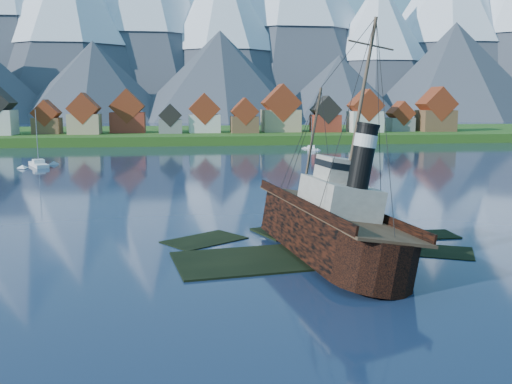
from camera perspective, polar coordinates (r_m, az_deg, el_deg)
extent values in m
plane|color=#182743|center=(55.15, 4.55, -6.04)|extent=(1400.00, 1400.00, 0.00)
cube|color=black|center=(52.79, 1.80, -7.08)|extent=(19.08, 11.42, 1.00)
cube|color=black|center=(60.48, 9.32, -5.14)|extent=(15.15, 9.76, 1.00)
cube|color=black|center=(64.15, 4.58, -4.13)|extent=(11.45, 9.06, 1.00)
cube|color=black|center=(58.06, 16.48, -6.05)|extent=(10.27, 8.34, 1.00)
cube|color=black|center=(59.88, -5.18, -5.22)|extent=(9.42, 8.68, 1.00)
cube|color=black|center=(64.55, 16.74, -4.48)|extent=(6.00, 4.00, 1.00)
cube|color=#204D16|center=(222.73, -4.84, 5.42)|extent=(600.00, 80.00, 3.20)
cube|color=#3F3D38|center=(184.89, -4.22, 4.66)|extent=(600.00, 2.50, 2.00)
cube|color=brown|center=(209.91, -20.15, 6.24)|extent=(9.00, 8.00, 5.50)
cube|color=maroon|center=(209.78, -20.22, 7.43)|extent=(9.16, 8.16, 9.16)
cube|color=tan|center=(204.56, -16.76, 6.53)|extent=(10.50, 9.00, 6.80)
cube|color=maroon|center=(204.42, -16.83, 8.01)|extent=(10.69, 9.18, 10.69)
cube|color=maroon|center=(208.84, -12.69, 6.79)|extent=(12.00, 8.50, 7.20)
cube|color=maroon|center=(208.71, -12.75, 8.37)|extent=(12.22, 8.67, 12.22)
cube|color=slate|center=(203.18, -8.55, 6.52)|extent=(8.00, 7.00, 4.80)
cube|color=black|center=(203.04, -8.58, 7.60)|extent=(8.15, 7.14, 8.15)
cube|color=beige|center=(206.35, -5.19, 6.84)|extent=(11.00, 9.50, 6.40)
cube|color=maroon|center=(206.20, -5.21, 8.28)|extent=(11.20, 9.69, 11.20)
cube|color=brown|center=(203.50, -1.17, 6.76)|extent=(9.50, 8.00, 5.80)
cube|color=maroon|center=(203.36, -1.17, 8.06)|extent=(9.67, 8.16, 9.67)
cube|color=tan|center=(210.46, 2.49, 7.13)|extent=(13.50, 10.00, 8.00)
cube|color=maroon|center=(210.34, 2.50, 8.88)|extent=(13.75, 10.20, 13.75)
cube|color=maroon|center=(211.03, 6.94, 6.84)|extent=(10.00, 8.50, 6.20)
cube|color=black|center=(210.89, 6.97, 8.17)|extent=(10.18, 8.67, 10.18)
cube|color=beige|center=(212.14, 10.84, 6.93)|extent=(11.50, 9.00, 7.50)
cube|color=maroon|center=(212.01, 10.89, 8.50)|extent=(11.71, 9.18, 11.71)
cube|color=slate|center=(221.13, 14.21, 6.57)|extent=(9.00, 7.50, 5.00)
cube|color=maroon|center=(221.00, 14.25, 7.64)|extent=(9.16, 7.65, 9.16)
cube|color=brown|center=(224.44, 17.52, 6.82)|extent=(12.50, 10.00, 7.80)
cube|color=maroon|center=(224.32, 17.59, 8.39)|extent=(12.73, 10.20, 12.73)
cone|color=#2D333D|center=(578.03, -23.68, 16.99)|extent=(250.00, 250.00, 205.00)
cone|color=#2D333D|center=(517.95, -18.25, 15.21)|extent=(180.00, 180.00, 150.00)
cone|color=#2D333D|center=(552.62, -11.16, 16.65)|extent=(210.00, 210.00, 180.00)
cone|color=#2D333D|center=(526.60, -3.35, 15.26)|extent=(170.00, 170.00, 145.00)
cone|color=white|center=(530.47, -3.38, 18.38)|extent=(105.40, 105.40, 87.00)
cone|color=#2D333D|center=(583.83, 3.45, 17.38)|extent=(240.00, 240.00, 200.00)
cone|color=#2D333D|center=(545.13, 12.03, 13.82)|extent=(150.00, 150.00, 125.00)
cone|color=white|center=(547.81, 12.12, 16.42)|extent=(93.00, 93.00, 75.00)
cone|color=#2D333D|center=(605.65, 18.51, 15.21)|extent=(200.00, 200.00, 170.00)
cone|color=#2D333D|center=(430.14, -15.89, 10.50)|extent=(120.00, 120.00, 58.00)
cone|color=#2D333D|center=(422.46, -3.59, 11.40)|extent=(136.00, 136.00, 66.00)
cone|color=#2D333D|center=(442.07, 8.29, 10.18)|extent=(110.00, 110.00, 50.00)
cone|color=#2D333D|center=(472.47, 19.18, 11.22)|extent=(150.00, 150.00, 75.00)
cube|color=black|center=(53.89, 6.74, -4.06)|extent=(6.74, 19.40, 4.04)
cone|color=black|center=(65.88, 4.00, -1.59)|extent=(6.74, 6.74, 6.74)
cylinder|color=black|center=(44.87, 9.85, -6.84)|extent=(6.74, 6.74, 4.04)
cube|color=#4C3826|center=(53.45, 6.78, -1.85)|extent=(6.60, 25.60, 0.24)
cube|color=black|center=(52.66, 3.38, -1.49)|extent=(0.19, 24.79, 0.87)
cube|color=black|center=(54.27, 10.09, -1.30)|extent=(0.19, 24.79, 0.87)
cube|color=#ADA89E|center=(51.82, 7.21, -0.58)|extent=(5.00, 8.18, 2.89)
cube|color=#ADA89E|center=(52.38, 6.99, 2.29)|extent=(3.46, 3.85, 2.12)
cylinder|color=black|center=(48.24, 8.28, 3.63)|extent=(1.83, 1.83, 5.39)
cylinder|color=silver|center=(48.13, 8.32, 5.23)|extent=(1.92, 1.92, 1.06)
cylinder|color=#473828|center=(60.11, 5.04, 5.04)|extent=(0.27, 0.27, 11.55)
cylinder|color=#473828|center=(50.16, 7.72, 10.35)|extent=(0.31, 0.31, 12.51)
cube|color=white|center=(134.55, -20.91, 2.45)|extent=(6.33, 10.26, 1.35)
cube|color=white|center=(134.44, -20.93, 2.90)|extent=(3.16, 3.48, 0.78)
cylinder|color=gray|center=(134.02, -21.07, 5.21)|extent=(0.16, 0.16, 11.66)
cube|color=white|center=(169.57, 5.53, 4.27)|extent=(3.95, 9.24, 1.08)
cube|color=white|center=(169.50, 5.54, 4.56)|extent=(2.43, 2.85, 0.63)
cylinder|color=gray|center=(169.21, 5.56, 6.03)|extent=(0.13, 0.13, 9.34)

